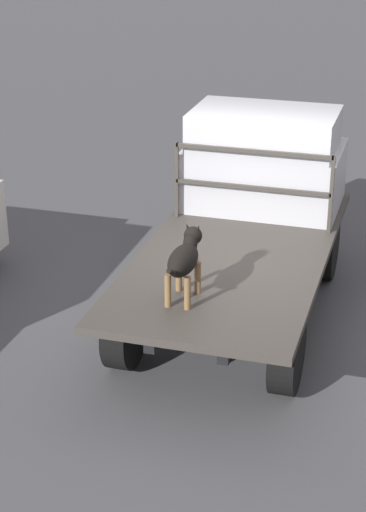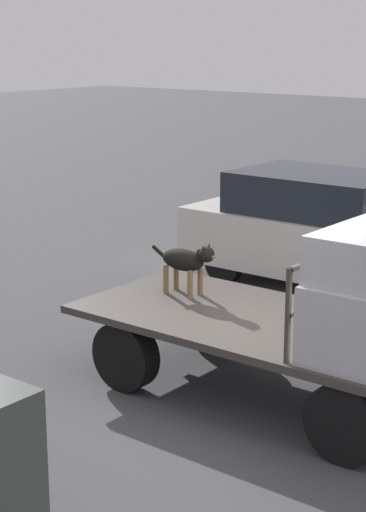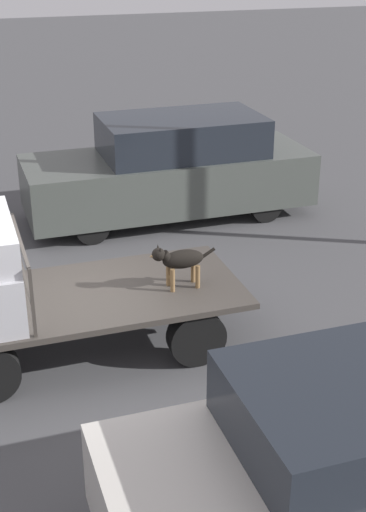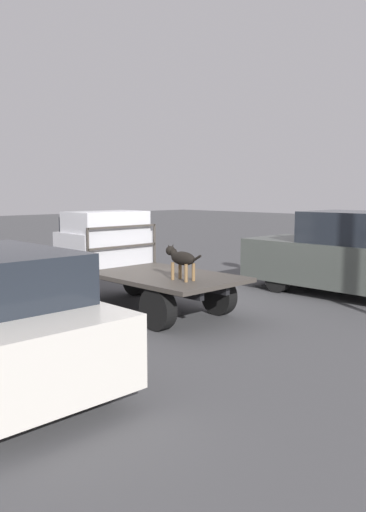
% 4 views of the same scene
% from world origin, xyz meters
% --- Properties ---
extents(ground_plane, '(80.00, 80.00, 0.00)m').
position_xyz_m(ground_plane, '(0.00, 0.00, 0.00)').
color(ground_plane, '#474749').
extents(flatbed_truck, '(4.11, 1.89, 0.80)m').
position_xyz_m(flatbed_truck, '(0.00, 0.00, 0.58)').
color(flatbed_truck, black).
rests_on(flatbed_truck, ground).
extents(truck_headboard, '(0.04, 1.77, 0.87)m').
position_xyz_m(truck_headboard, '(0.70, 0.00, 1.37)').
color(truck_headboard, '#3D3833').
rests_on(truck_headboard, flatbed_truck).
extents(dog, '(0.89, 0.24, 0.63)m').
position_xyz_m(dog, '(-1.23, 0.20, 1.19)').
color(dog, brown).
rests_on(dog, flatbed_truck).
extents(parked_sedan, '(4.15, 1.85, 1.67)m').
position_xyz_m(parked_sedan, '(-1.56, 3.88, 0.83)').
color(parked_sedan, black).
rests_on(parked_sedan, ground).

